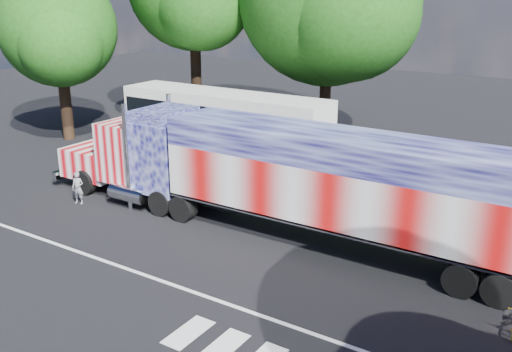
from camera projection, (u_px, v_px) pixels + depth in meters
The scene contains 6 objects.
ground at pixel (212, 246), 21.02m from camera, with size 100.00×100.00×0.00m, color black.
lane_markings at pixel (182, 305), 17.13m from camera, with size 30.00×2.67×0.01m.
semi_truck at pixel (280, 175), 21.51m from camera, with size 21.49×3.39×4.58m.
coach_bus at pixel (224, 124), 31.68m from camera, with size 12.49×2.91×3.64m.
woman at pixel (78, 188), 24.99m from camera, with size 0.53×0.35×1.46m, color slate.
tree_w_a at pixel (59, 29), 33.85m from camera, with size 7.30×6.95×10.27m.
Camera 1 is at (11.73, -15.23, 9.04)m, focal length 40.00 mm.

